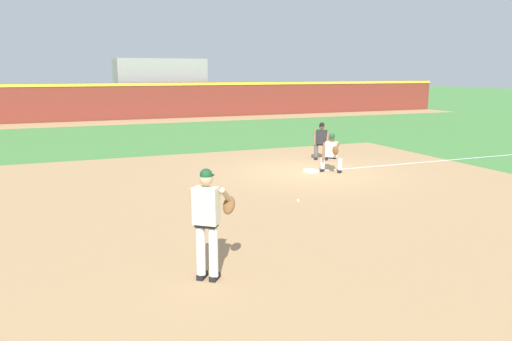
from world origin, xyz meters
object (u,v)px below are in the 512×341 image
Objects in this scene: first_baseman at (332,151)px; umpire at (321,140)px; pitcher at (208,217)px; first_base_bag at (310,171)px; baseball at (298,201)px.

umpire is (0.91, 2.28, 0.06)m from first_baseman.
pitcher is at bearing -128.54° from umpire.
first_baseman is at bearing -111.62° from umpire.
pitcher is at bearing -128.70° from first_base_bag.
umpire is (1.54, 1.98, 0.75)m from first_base_bag.
first_baseman reaches higher than first_base_bag.
umpire is at bearing 55.10° from baseball.
umpire is at bearing 68.38° from first_baseman.
pitcher is 9.52m from first_baseman.
first_base_bag is 9.38m from pitcher.
first_baseman is (0.64, -0.31, 0.69)m from first_base_bag.
umpire reaches higher than baseball.
pitcher reaches higher than umpire.
first_baseman reaches higher than baseball.
baseball is 0.06× the size of first_baseman.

